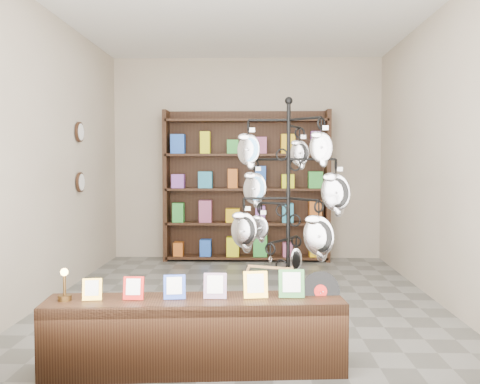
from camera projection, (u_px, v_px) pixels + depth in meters
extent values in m
plane|color=slate|center=(243.00, 299.00, 5.61)|extent=(5.00, 5.00, 0.00)
plane|color=#B7A993|center=(247.00, 159.00, 8.03)|extent=(4.00, 0.00, 4.00)
plane|color=#B7A993|center=(232.00, 150.00, 3.04)|extent=(4.00, 0.00, 4.00)
plane|color=#B7A993|center=(52.00, 156.00, 5.59)|extent=(0.00, 5.00, 5.00)
plane|color=#B7A993|center=(438.00, 156.00, 5.47)|extent=(0.00, 5.00, 5.00)
plane|color=white|center=(243.00, 9.00, 5.45)|extent=(5.00, 5.00, 0.00)
cylinder|color=black|center=(288.00, 333.00, 4.42)|extent=(0.53, 0.53, 0.03)
cylinder|color=black|center=(288.00, 220.00, 4.38)|extent=(0.04, 0.04, 1.91)
sphere|color=black|center=(289.00, 101.00, 4.32)|extent=(0.06, 0.06, 0.06)
ellipsoid|color=silver|center=(296.00, 259.00, 4.57)|extent=(0.10, 0.07, 0.20)
cube|color=#AD8148|center=(270.00, 267.00, 4.17)|extent=(0.35, 0.13, 0.04)
cube|color=black|center=(195.00, 335.00, 3.66)|extent=(2.06, 0.58, 0.50)
cube|color=gold|center=(92.00, 289.00, 3.61)|extent=(0.13, 0.06, 0.15)
cube|color=red|center=(134.00, 288.00, 3.62)|extent=(0.14, 0.06, 0.16)
cube|color=#263FA5|center=(175.00, 287.00, 3.63)|extent=(0.15, 0.06, 0.17)
cube|color=#E54C33|center=(215.00, 286.00, 3.65)|extent=(0.16, 0.07, 0.18)
cube|color=gold|center=(255.00, 285.00, 3.66)|extent=(0.17, 0.07, 0.18)
cube|color=#337233|center=(291.00, 284.00, 3.68)|extent=(0.18, 0.07, 0.19)
cylinder|color=black|center=(321.00, 291.00, 3.74)|extent=(0.28, 0.09, 0.27)
cylinder|color=red|center=(321.00, 291.00, 3.73)|extent=(0.09, 0.03, 0.09)
cylinder|color=#4B3215|center=(65.00, 298.00, 3.60)|extent=(0.09, 0.09, 0.04)
cylinder|color=#4B3215|center=(65.00, 286.00, 3.59)|extent=(0.02, 0.02, 0.13)
sphere|color=#FFBF59|center=(64.00, 272.00, 3.59)|extent=(0.05, 0.05, 0.05)
cube|color=black|center=(247.00, 185.00, 7.99)|extent=(2.40, 0.04, 2.20)
cube|color=black|center=(167.00, 186.00, 7.86)|extent=(0.06, 0.36, 2.20)
cube|color=black|center=(327.00, 186.00, 7.79)|extent=(0.06, 0.36, 2.20)
cube|color=black|center=(247.00, 257.00, 7.88)|extent=(2.36, 0.36, 0.04)
cube|color=black|center=(247.00, 223.00, 7.86)|extent=(2.36, 0.36, 0.03)
cube|color=black|center=(247.00, 189.00, 7.83)|extent=(2.36, 0.36, 0.04)
cube|color=black|center=(247.00, 155.00, 7.80)|extent=(2.36, 0.36, 0.04)
cube|color=black|center=(247.00, 121.00, 7.78)|extent=(2.36, 0.36, 0.04)
cylinder|color=black|center=(80.00, 132.00, 6.37)|extent=(0.03, 0.24, 0.24)
cylinder|color=black|center=(80.00, 182.00, 6.40)|extent=(0.03, 0.24, 0.24)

